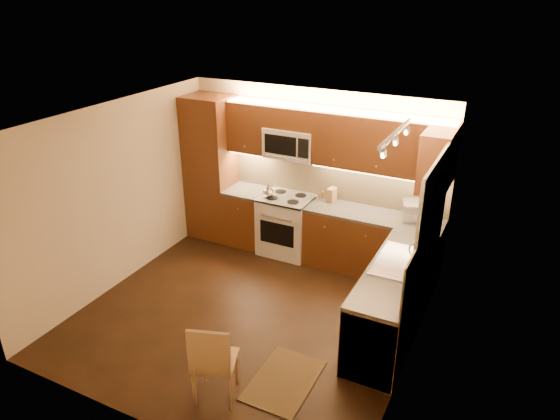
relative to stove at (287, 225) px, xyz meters
The scene contains 37 objects.
floor 1.76m from the stove, 79.85° to the right, with size 4.00×4.00×0.01m, color black.
ceiling 2.66m from the stove, 79.85° to the right, with size 4.00×4.00×0.01m, color beige.
wall_back 0.91m from the stove, 47.29° to the left, with size 4.00×0.01×2.50m, color beige.
wall_front 3.77m from the stove, 85.33° to the right, with size 4.00×0.01×2.50m, color beige.
wall_left 2.51m from the stove, 135.42° to the right, with size 0.01×4.00×2.50m, color beige.
wall_right 2.95m from the stove, 36.06° to the right, with size 0.01×4.00×2.50m, color beige.
pantry 1.52m from the stove, behind, with size 0.70×0.60×2.30m, color #4C2610.
base_cab_back_left 0.69m from the stove, behind, with size 0.62×0.60×0.86m, color #4C2610.
counter_back_left 0.81m from the stove, behind, with size 0.62×0.60×0.04m, color #373532.
base_cab_back_right 1.34m from the stove, ahead, with size 1.92×0.60×0.86m, color #4C2610.
counter_back_right 1.40m from the stove, ahead, with size 1.92×0.60×0.04m, color #373532.
base_cab_right 2.37m from the stove, 32.52° to the right, with size 0.60×2.00×0.86m, color #4C2610.
counter_right 2.41m from the stove, 32.52° to the right, with size 0.60×2.00×0.04m, color #373532.
dishwasher 2.81m from the stove, 44.64° to the right, with size 0.58×0.60×0.84m, color silver.
backsplash_back 1.03m from the stove, 25.86° to the left, with size 3.30×0.02×0.60m, color tan.
backsplash_right 2.72m from the stove, 29.11° to the right, with size 0.02×2.00×0.60m, color tan.
upper_cab_back_left 1.58m from the stove, 167.74° to the left, with size 0.62×0.35×0.75m, color #4C2610.
upper_cab_back_right 1.95m from the stove, ahead, with size 1.92×0.35×0.75m, color #4C2610.
upper_cab_bridge 1.64m from the stove, 90.00° to the left, with size 0.76×0.35×0.31m, color #4C2610.
upper_cab_right_corner 2.57m from the stove, ahead, with size 0.35×0.50×0.75m, color #4C2610.
stove is the anchor object (origin of this frame).
microwave 1.27m from the stove, 90.00° to the left, with size 0.76×0.38×0.44m, color silver, non-canonical shape.
window_frame 2.79m from the stove, 26.21° to the right, with size 0.03×1.44×1.24m, color silver.
window_blinds 2.77m from the stove, 26.41° to the right, with size 0.02×1.36×1.16m, color silver.
sink 2.35m from the stove, 29.36° to the right, with size 0.52×0.86×0.15m, color silver, non-canonical shape.
faucet 2.52m from the stove, 27.30° to the right, with size 0.20×0.04×0.30m, color silver, non-canonical shape.
track_light_bar 3.01m from the stove, 34.57° to the right, with size 0.04×1.20×0.03m, color silver.
kettle 0.62m from the stove, 151.88° to the right, with size 0.17×0.17×0.20m, color silver, non-canonical shape.
toaster_oven 2.01m from the stove, ahead, with size 0.42×0.32×0.25m, color silver.
knife_block 0.87m from the stove, 15.19° to the left, with size 0.10×0.16×0.21m, color #A46E4A.
spice_jar_a 0.67m from the stove, 18.33° to the left, with size 0.04×0.04×0.10m, color silver.
spice_jar_b 0.73m from the stove, 29.29° to the left, with size 0.05×0.05×0.10m, color olive.
spice_jar_c 0.76m from the stove, 27.37° to the left, with size 0.04×0.04×0.11m, color silver.
spice_jar_d 0.69m from the stove, 23.54° to the left, with size 0.04×0.04×0.10m, color brown.
soap_bottle 2.25m from the stove, 16.44° to the right, with size 0.07×0.08×0.17m, color white.
rug 2.89m from the stove, 64.59° to the right, with size 0.62×0.93×0.01m, color black.
dining_chair 3.13m from the stove, 77.22° to the right, with size 0.41×0.41×0.93m, color #A46E4A, non-canonical shape.
Camera 1 is at (2.76, -4.67, 3.88)m, focal length 32.78 mm.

